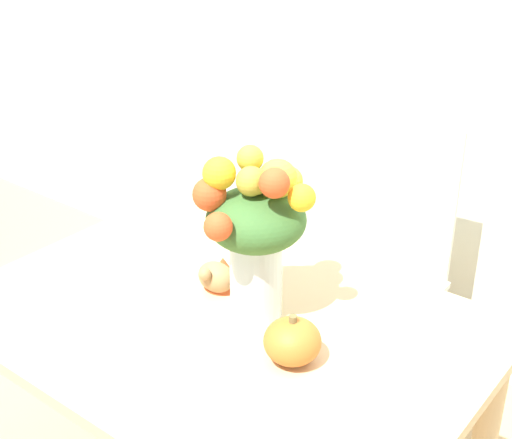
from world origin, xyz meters
TOP-DOWN VIEW (x-y plane):
  - dining_table at (0.00, 0.00)m, footprint 1.17×0.82m
  - flower_vase at (0.06, 0.05)m, footprint 0.25×0.29m
  - pumpkin at (0.22, -0.03)m, footprint 0.12×0.12m
  - turkey_figurine at (-0.08, 0.09)m, footprint 0.10×0.13m
  - dining_chair_near_window at (-0.02, 0.75)m, footprint 0.43×0.43m

SIDE VIEW (x-z plane):
  - dining_chair_near_window at x=-0.02m, z-range 0.01..0.97m
  - dining_table at x=0.00m, z-range 0.25..0.97m
  - turkey_figurine at x=-0.08m, z-range 0.72..0.80m
  - pumpkin at x=0.22m, z-range 0.71..0.82m
  - flower_vase at x=0.06m, z-range 0.74..1.13m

